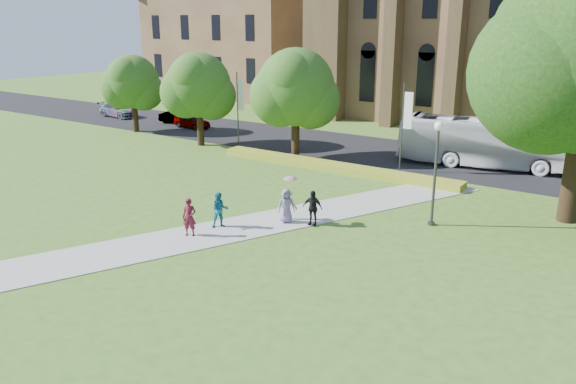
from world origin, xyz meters
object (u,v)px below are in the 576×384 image
Objects in this scene: car_0 at (192,121)px; car_2 at (118,110)px; streetlamp at (436,161)px; car_1 at (178,117)px; pedestrian_0 at (189,217)px; tour_coach at (491,142)px.

car_2 is at bearing 93.99° from car_0.
streetlamp is at bearing -103.43° from car_2.
car_1 is 31.09m from pedestrian_0.
streetlamp reaches higher than car_2.
streetlamp is 1.33× the size of car_0.
tour_coach is at bearing 40.97° from pedestrian_0.
car_0 reaches higher than car_1.
car_0 is 28.41m from pedestrian_0.
pedestrian_0 is at bearing -119.67° from car_2.
car_2 is 37.02m from pedestrian_0.
car_2 is 2.77× the size of pedestrian_0.
pedestrian_0 is at bearing -130.78° from car_0.
car_2 is at bearing 116.96° from pedestrian_0.
streetlamp reaches higher than pedestrian_0.
car_1 is (-30.34, 0.20, -1.11)m from tour_coach.
car_0 is at bearing 155.96° from streetlamp.
car_2 is at bearing 80.18° from tour_coach.
tour_coach reaches higher than pedestrian_0.
car_1 is at bearing -80.50° from car_2.
streetlamp is 0.42× the size of tour_coach.
car_0 is 0.78× the size of car_2.
tour_coach reaches higher than car_0.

